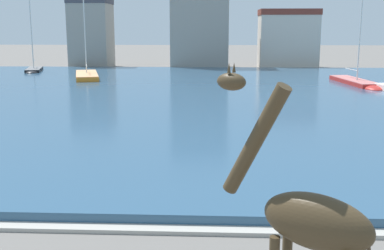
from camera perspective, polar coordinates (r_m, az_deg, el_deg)
harbor_water at (r=38.83m, az=-2.03°, el=3.53°), size 84.69×51.03×0.40m
quay_edge_coping at (r=14.10m, az=-10.86°, el=-11.98°), size 84.69×0.50×0.12m
giraffe_statue at (r=7.91m, az=13.53°, el=-11.52°), size 2.57×2.07×5.07m
sailboat_orange at (r=52.52m, az=-12.41°, el=5.68°), size 4.62×9.71×9.47m
sailboat_red at (r=47.13m, az=19.09°, el=4.62°), size 2.86×9.53×9.44m
sailboat_black at (r=61.04m, az=-18.30°, el=6.11°), size 3.12×6.54×8.82m
townhouse_corner_house at (r=69.59m, az=-11.87°, el=10.65°), size 5.44×5.78×9.54m
townhouse_wide_warehouse at (r=66.97m, az=0.96°, el=12.33°), size 7.86×6.61×12.96m
townhouse_tall_gabled at (r=68.80m, az=11.31°, el=10.03°), size 8.05×5.60×8.00m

